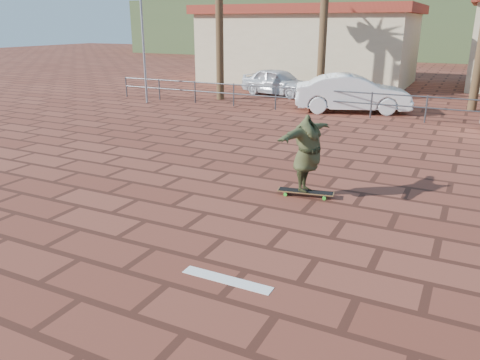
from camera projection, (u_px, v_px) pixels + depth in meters
name	position (u px, v px, depth m)	size (l,w,h in m)	color
ground	(224.00, 238.00, 8.08)	(120.00, 120.00, 0.00)	brown
paint_stripe	(227.00, 280.00, 6.77)	(1.40, 0.22, 0.01)	white
guardrail	(372.00, 100.00, 18.03)	(24.06, 0.06, 1.00)	#47494F
building_west	(309.00, 44.00, 28.54)	(12.60, 7.60, 4.50)	beige
hill_front	(448.00, 28.00, 49.49)	(70.00, 18.00, 6.00)	#384C28
hill_back	(277.00, 19.00, 63.58)	(35.00, 14.00, 8.00)	#384C28
longboard	(306.00, 192.00, 10.01)	(1.22, 0.47, 0.12)	olive
skateboarder	(307.00, 154.00, 9.73)	(2.02, 0.55, 1.65)	#373A1F
car_silver	(278.00, 82.00, 23.74)	(1.58, 3.93, 1.34)	silver
car_white	(352.00, 93.00, 19.28)	(1.62, 4.64, 1.53)	white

